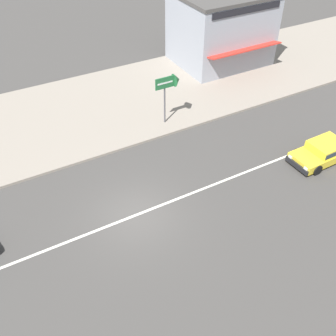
% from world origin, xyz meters
% --- Properties ---
extents(ground_plane, '(160.00, 160.00, 0.00)m').
position_xyz_m(ground_plane, '(0.00, 0.00, 0.00)').
color(ground_plane, '#423F3D').
extents(lane_centre_stripe, '(50.40, 0.14, 0.01)m').
position_xyz_m(lane_centre_stripe, '(0.00, 0.00, 0.00)').
color(lane_centre_stripe, silver).
rests_on(lane_centre_stripe, ground).
extents(kerb_strip, '(68.00, 10.00, 0.15)m').
position_xyz_m(kerb_strip, '(0.00, 10.09, 0.07)').
color(kerb_strip, gray).
rests_on(kerb_strip, ground).
extents(hatchback_yellow_2, '(3.58, 1.85, 1.10)m').
position_xyz_m(hatchback_yellow_2, '(11.00, -1.15, 0.59)').
color(hatchback_yellow_2, yellow).
rests_on(hatchback_yellow_2, ground).
extents(arrow_signboard, '(1.62, 0.79, 3.16)m').
position_xyz_m(arrow_signboard, '(5.60, 6.29, 2.79)').
color(arrow_signboard, '#4C4C51').
rests_on(arrow_signboard, kerb_strip).
extents(shopfront_corner_warung, '(6.96, 6.42, 5.32)m').
position_xyz_m(shopfront_corner_warung, '(13.20, 12.24, 2.82)').
color(shopfront_corner_warung, '#999EA8').
rests_on(shopfront_corner_warung, kerb_strip).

